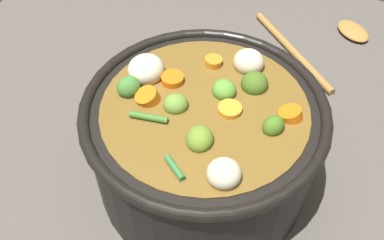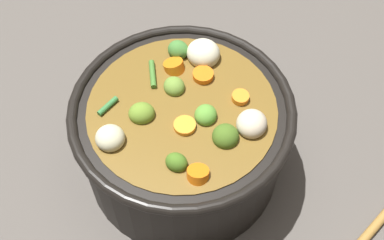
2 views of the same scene
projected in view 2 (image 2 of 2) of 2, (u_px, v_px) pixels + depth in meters
The scene contains 2 objects.
ground_plane at pixel (184, 162), 0.75m from camera, with size 1.10×1.10×0.00m, color #514C47.
cooking_pot at pixel (183, 135), 0.68m from camera, with size 0.30×0.30×0.17m.
Camera 2 is at (0.04, -0.37, 0.65)m, focal length 45.87 mm.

